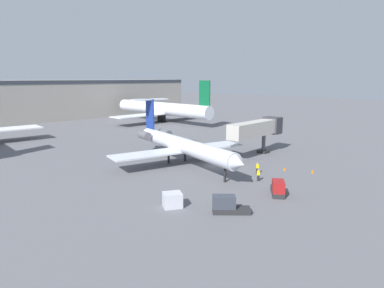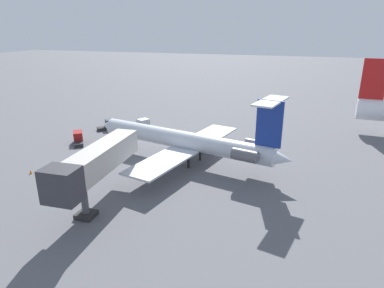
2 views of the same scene
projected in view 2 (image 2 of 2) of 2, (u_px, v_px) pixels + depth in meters
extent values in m
cube|color=#5B5B60|center=(148.00, 166.00, 46.32)|extent=(400.00, 400.00, 0.10)
cylinder|color=silver|center=(182.00, 140.00, 47.00)|extent=(8.31, 26.51, 2.50)
cone|color=silver|center=(108.00, 125.00, 53.83)|extent=(2.80, 2.67, 2.37)
cone|color=silver|center=(282.00, 159.00, 40.12)|extent=(2.65, 3.00, 2.12)
cube|color=silver|center=(162.00, 162.00, 41.75)|extent=(11.73, 6.72, 0.24)
cube|color=silver|center=(209.00, 136.00, 51.90)|extent=(11.73, 6.72, 0.24)
cylinder|color=#595960|center=(245.00, 155.00, 40.13)|extent=(2.17, 3.45, 1.50)
cylinder|color=#595960|center=(258.00, 145.00, 43.62)|extent=(2.17, 3.45, 1.50)
cube|color=navy|center=(269.00, 124.00, 39.69)|extent=(0.94, 3.17, 5.69)
cube|color=silver|center=(271.00, 101.00, 38.78)|extent=(7.16, 3.84, 0.20)
cylinder|color=black|center=(123.00, 141.00, 53.21)|extent=(0.36, 0.36, 2.00)
cylinder|color=black|center=(188.00, 161.00, 45.48)|extent=(0.36, 0.36, 2.00)
cylinder|color=black|center=(200.00, 154.00, 48.07)|extent=(0.36, 0.36, 2.00)
cube|color=#B7B2A8|center=(99.00, 159.00, 35.35)|extent=(13.70, 3.21, 2.60)
cube|color=#333338|center=(62.00, 185.00, 29.54)|extent=(2.54, 3.31, 3.20)
cylinder|color=#4C4C51|center=(85.00, 201.00, 33.31)|extent=(0.70, 0.70, 3.72)
cube|color=#262626|center=(86.00, 215.00, 33.84)|extent=(1.80, 1.80, 0.50)
cube|color=black|center=(94.00, 150.00, 50.99)|extent=(0.36, 0.39, 0.85)
cube|color=yellow|center=(93.00, 146.00, 50.75)|extent=(0.41, 0.47, 0.60)
sphere|color=tan|center=(93.00, 143.00, 50.61)|extent=(0.24, 0.24, 0.24)
cube|color=black|center=(95.00, 159.00, 47.66)|extent=(0.40, 0.40, 0.85)
cube|color=yellow|center=(94.00, 154.00, 47.42)|extent=(0.47, 0.47, 0.60)
sphere|color=tan|center=(94.00, 152.00, 47.28)|extent=(0.24, 0.24, 0.24)
cube|color=#262628|center=(108.00, 128.00, 62.83)|extent=(3.80, 3.84, 0.60)
cube|color=#333842|center=(112.00, 123.00, 62.85)|extent=(2.68, 2.69, 1.30)
cube|color=#262628|center=(79.00, 142.00, 54.99)|extent=(4.05, 3.50, 0.60)
cube|color=maroon|center=(78.00, 135.00, 55.40)|extent=(2.76, 2.55, 1.30)
cube|color=silver|center=(143.00, 123.00, 63.94)|extent=(2.60, 2.47, 1.65)
cone|color=orange|center=(31.00, 172.00, 43.82)|extent=(0.36, 0.36, 0.55)
cone|color=orange|center=(63.00, 170.00, 44.28)|extent=(0.36, 0.36, 0.55)
cube|color=red|center=(374.00, 79.00, 58.02)|extent=(0.61, 4.01, 7.00)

